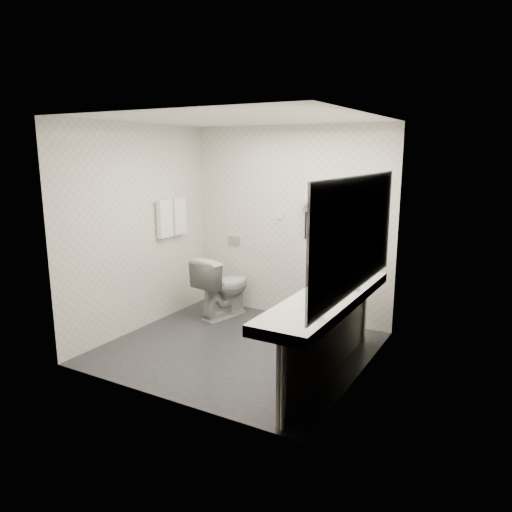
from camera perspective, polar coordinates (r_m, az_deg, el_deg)
The scene contains 32 objects.
floor at distance 5.55m, azimuth -2.15°, elevation -10.78°, with size 2.80×2.80×0.00m, color #25252A.
ceiling at distance 5.11m, azimuth -2.38°, elevation 15.94°, with size 2.80×2.80×0.00m, color white.
wall_back at distance 6.31m, azimuth 3.97°, elevation 3.86°, with size 2.80×2.80×0.00m, color silver.
wall_front at distance 4.16m, azimuth -11.72°, elevation -0.80°, with size 2.80×2.80×0.00m, color silver.
wall_left at distance 6.03m, azimuth -13.66°, elevation 3.14°, with size 2.60×2.60×0.00m, color silver.
wall_right at distance 4.62m, azimuth 12.68°, elevation 0.45°, with size 2.60×2.60×0.00m, color silver.
vanity_counter at distance 4.63m, azimuth 8.42°, elevation -5.10°, with size 0.55×2.20×0.10m, color white.
vanity_panel at distance 4.77m, azimuth 8.54°, elevation -10.02°, with size 0.03×2.15×0.75m, color #9A9792.
vanity_post_near at distance 3.89m, azimuth 3.22°, elevation -15.30°, with size 0.06×0.06×0.75m, color silver.
vanity_post_far at distance 5.68m, azimuth 12.64°, elevation -6.46°, with size 0.06×0.06×0.75m, color silver.
mirror at distance 4.40m, azimuth 11.85°, elevation 2.55°, with size 0.02×2.20×1.05m, color #B2BCC6.
basin_near at distance 4.05m, azimuth 5.07°, elevation -7.07°, with size 0.40×0.31×0.05m, color white.
basin_far at distance 5.21m, azimuth 11.03°, elevation -2.83°, with size 0.40×0.31×0.05m, color white.
faucet_near at distance 3.95m, azimuth 7.68°, elevation -6.27°, with size 0.04×0.04×0.15m, color silver.
faucet_far at distance 5.13m, azimuth 13.14°, elevation -2.12°, with size 0.04×0.04×0.15m, color silver.
soap_bottle_a at distance 4.70m, azimuth 9.68°, elevation -3.62°, with size 0.05×0.05×0.10m, color silver.
soap_bottle_b at distance 4.80m, azimuth 9.17°, elevation -3.40°, with size 0.06×0.06×0.08m, color silver.
soap_bottle_c at distance 4.45m, azimuth 9.97°, elevation -4.50°, with size 0.04×0.04×0.10m, color silver.
glass_left at distance 4.80m, azimuth 10.78°, elevation -3.23°, with size 0.06×0.06×0.12m, color silver.
glass_right at distance 4.79m, azimuth 11.86°, elevation -3.40°, with size 0.05×0.05×0.10m, color silver.
toilet at distance 6.44m, azimuth -3.92°, elevation -3.60°, with size 0.46×0.81×0.82m, color white.
flush_plate at distance 6.76m, azimuth -2.63°, elevation 1.85°, with size 0.18×0.02×0.12m, color #B2B5BA.
pedal_bin at distance 5.87m, azimuth 3.82°, elevation -8.01°, with size 0.20×0.20×0.28m, color #B2B5BA.
bin_lid at distance 5.82m, azimuth 3.84°, elevation -6.63°, with size 0.20×0.20×0.01m, color #B2B5BA.
towel_rail at distance 6.37m, azimuth -10.08°, elevation 6.49°, with size 0.02×0.02×0.62m, color silver.
towel_near at distance 6.28m, azimuth -10.74°, elevation 4.37°, with size 0.07×0.24×0.48m, color white.
towel_far at distance 6.50m, azimuth -9.15°, elevation 4.68°, with size 0.07×0.24×0.48m, color white.
dryer_cradle at distance 6.15m, azimuth 6.00°, elevation 5.95°, with size 0.10×0.04×0.14m, color #9C9BA1.
dryer_barrel at distance 6.08m, azimuth 5.74°, elevation 6.17°, with size 0.08×0.08×0.14m, color #9C9BA1.
dryer_cord at distance 6.17m, azimuth 5.89°, elevation 3.63°, with size 0.02×0.02×0.35m, color black.
switch_plate_a at distance 6.35m, azimuth 2.72°, elevation 4.84°, with size 0.09×0.02×0.09m, color white.
switch_plate_b at distance 6.07m, azimuth 8.63°, elevation 4.37°, with size 0.09×0.02×0.09m, color white.
Camera 1 is at (2.69, -4.34, 2.18)m, focal length 33.82 mm.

